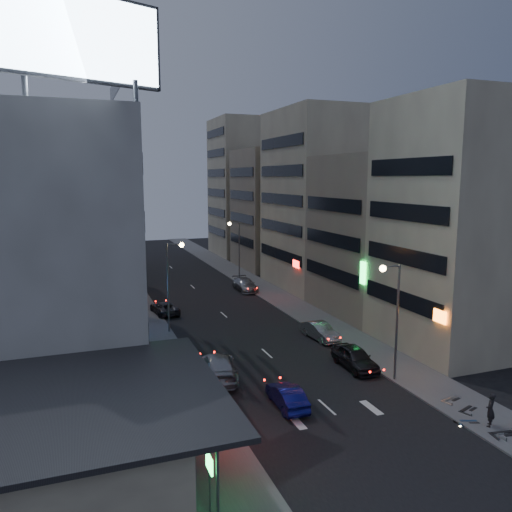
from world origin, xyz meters
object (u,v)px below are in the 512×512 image
parked_car_right_far (245,285)px  scooter_black_a (512,420)px  parked_car_right_mid (320,331)px  road_car_silver (218,367)px  road_car_blue (287,396)px  scooter_silver_b (454,387)px  scooter_blue (477,412)px  scooter_black_b (469,396)px  person (490,410)px  parked_car_right_near (355,357)px  scooter_silver_a (511,418)px  parked_car_left (165,308)px

parked_car_right_far → scooter_black_a: (2.42, -37.79, -0.00)m
parked_car_right_mid → road_car_silver: (-10.60, -5.20, 0.14)m
road_car_blue → scooter_silver_b: 10.70m
scooter_blue → scooter_black_b: scooter_black_b is taller
parked_car_right_mid → person: (1.69, -17.08, 0.35)m
parked_car_right_near → scooter_blue: 9.75m
parked_car_right_near → scooter_silver_b: bearing=-61.5°
road_car_blue → scooter_silver_a: scooter_silver_a is taller
road_car_blue → scooter_blue: (9.41, -5.49, -0.06)m
scooter_black_a → scooter_silver_a: size_ratio=1.02×
road_car_silver → scooter_blue: road_car_silver is taller
scooter_blue → scooter_black_a: bearing=-131.7°
parked_car_right_near → road_car_silver: (-9.91, 1.59, 0.04)m
scooter_black_a → scooter_black_b: bearing=8.2°
parked_car_right_far → scooter_black_b: 34.67m
parked_car_left → scooter_blue: (12.75, -28.95, -0.02)m
parked_car_left → road_car_blue: road_car_blue is taller
parked_car_right_mid → parked_car_right_near: bearing=-100.9°
parked_car_right_far → road_car_silver: 27.25m
person → scooter_black_b: (0.82, 2.41, -0.37)m
parked_car_right_mid → scooter_blue: bearing=-89.6°
parked_car_right_near → road_car_blue: 8.21m
parked_car_left → road_car_silver: size_ratio=0.79×
parked_car_right_near → scooter_black_a: 11.52m
road_car_blue → person: size_ratio=2.17×
scooter_silver_a → scooter_silver_b: 4.44m
parked_car_right_far → road_car_silver: size_ratio=0.89×
parked_car_right_near → scooter_silver_a: 11.40m
road_car_blue → road_car_silver: 6.23m
scooter_black_a → scooter_black_b: scooter_black_a is taller
parked_car_right_far → scooter_black_b: size_ratio=2.76×
parked_car_right_mid → person: person is taller
parked_car_left → scooter_silver_a: 33.36m
road_car_silver → person: 17.10m
parked_car_right_mid → scooter_black_a: (2.42, -17.88, 0.04)m
road_car_silver → scooter_silver_b: (13.15, -8.09, -0.15)m
parked_car_left → parked_car_right_near: bearing=111.8°
parked_car_right_far → road_car_blue: size_ratio=1.27×
scooter_black_b → scooter_black_a: bearing=157.9°
scooter_black_a → scooter_silver_b: (0.14, 4.60, -0.05)m
parked_car_right_near → road_car_silver: size_ratio=0.81×
scooter_black_b → scooter_silver_b: bearing=-22.0°
road_car_blue → scooter_black_b: 11.07m
parked_car_right_far → scooter_silver_b: bearing=-85.6°
person → scooter_silver_a: bearing=103.0°
parked_car_right_far → road_car_silver: road_car_silver is taller
parked_car_right_mid → parked_car_right_far: size_ratio=0.83×
parked_car_right_far → road_car_blue: bearing=-104.3°
scooter_black_a → scooter_silver_b: 4.60m
parked_car_right_far → parked_car_right_near: bearing=-91.5°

